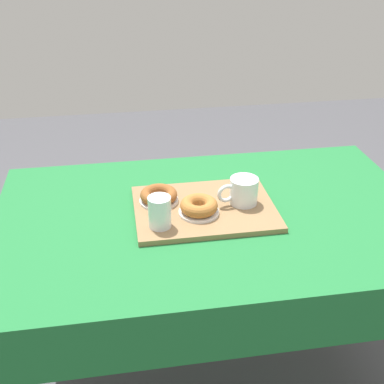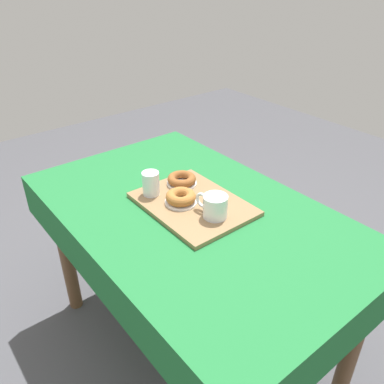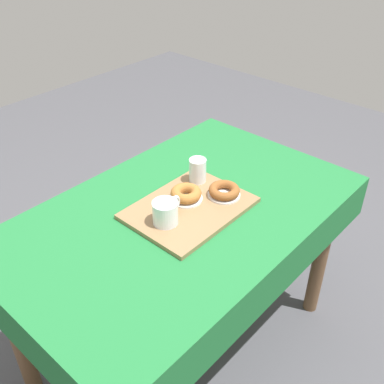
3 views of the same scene
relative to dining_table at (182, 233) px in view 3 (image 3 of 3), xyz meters
name	(u,v)px [view 3 (image 3 of 3)]	position (x,y,z in m)	size (l,w,h in m)	color
ground_plane	(184,342)	(0.00, 0.00, -0.64)	(6.00, 6.00, 0.00)	#47474C
dining_table	(182,233)	(0.00, 0.00, 0.00)	(1.31, 0.82, 0.75)	#1E6B33
serving_tray	(189,208)	(-0.02, 0.02, 0.11)	(0.43, 0.32, 0.02)	olive
tea_mug_left	(166,213)	(0.10, 0.02, 0.16)	(0.13, 0.09, 0.08)	white
water_glass_near	(198,172)	(-0.17, -0.07, 0.16)	(0.07, 0.07, 0.09)	white
donut_plate_left	(186,198)	(-0.04, -0.02, 0.13)	(0.12, 0.12, 0.01)	white
sugar_donut_left	(186,193)	(-0.04, -0.02, 0.15)	(0.11, 0.11, 0.04)	#A3662D
donut_plate_right	(224,195)	(-0.15, 0.07, 0.13)	(0.12, 0.12, 0.01)	white
sugar_donut_right	(224,190)	(-0.15, 0.07, 0.15)	(0.11, 0.11, 0.03)	brown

